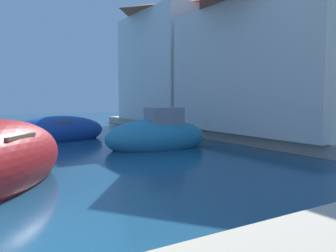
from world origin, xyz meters
TOP-DOWN VIEW (x-y plane):
  - ground at (0.00, 0.00)m, footprint 80.00×80.00m
  - quay_promenade at (4.32, -0.37)m, footprint 44.00×32.00m
  - moored_boat_0 at (3.38, 12.02)m, footprint 5.10×2.61m
  - moored_boat_5 at (6.25, 7.28)m, footprint 4.52×2.32m
  - waterfront_building_main at (13.00, 6.64)m, footprint 7.20×9.83m
  - waterfront_building_annex at (13.00, 15.89)m, footprint 6.62×8.06m
  - quayside_tree at (13.87, 8.79)m, footprint 3.16×3.16m

SIDE VIEW (x-z plane):
  - ground at x=0.00m, z-range 0.00..0.00m
  - quay_promenade at x=4.32m, z-range 0.00..0.50m
  - moored_boat_0 at x=3.38m, z-range -0.34..1.21m
  - moored_boat_5 at x=6.25m, z-range -0.51..1.54m
  - quayside_tree at x=13.87m, z-range 1.06..5.37m
  - waterfront_building_main at x=13.00m, z-range 0.56..7.68m
  - waterfront_building_annex at x=13.00m, z-range 0.56..8.97m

